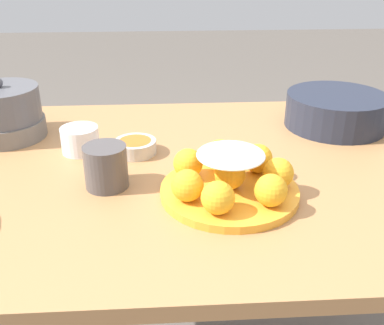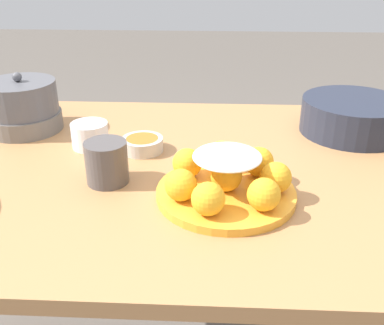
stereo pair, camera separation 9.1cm
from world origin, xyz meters
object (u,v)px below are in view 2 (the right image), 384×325
(warming_pot, at_px, (22,106))
(sauce_bowl, at_px, (142,144))
(cup_near, at_px, (107,162))
(serving_bowl, at_px, (353,115))
(cup_far, at_px, (90,135))
(dining_table, at_px, (164,206))
(cake_plate, at_px, (227,180))

(warming_pot, bearing_deg, sauce_bowl, -20.08)
(cup_near, bearing_deg, serving_bowl, 27.39)
(serving_bowl, xyz_separation_m, cup_far, (-0.65, -0.12, -0.02))
(dining_table, height_order, cake_plate, cake_plate)
(serving_bowl, xyz_separation_m, cup_near, (-0.57, -0.30, -0.00))
(dining_table, bearing_deg, cup_far, 153.80)
(serving_bowl, bearing_deg, cup_near, -152.61)
(dining_table, bearing_deg, sauce_bowl, 127.14)
(cup_far, height_order, warming_pot, warming_pot)
(sauce_bowl, xyz_separation_m, warming_pot, (-0.33, 0.12, 0.05))
(cake_plate, xyz_separation_m, warming_pot, (-0.52, 0.32, 0.03))
(sauce_bowl, relative_size, cup_far, 1.11)
(cake_plate, distance_m, serving_bowl, 0.48)
(serving_bowl, height_order, warming_pot, warming_pot)
(dining_table, height_order, warming_pot, warming_pot)
(cup_far, bearing_deg, cake_plate, -34.53)
(cake_plate, xyz_separation_m, cup_near, (-0.24, 0.05, 0.01))
(cake_plate, xyz_separation_m, cup_far, (-0.32, 0.22, -0.01))
(cup_near, height_order, cup_far, cup_near)
(serving_bowl, relative_size, warming_pot, 1.35)
(dining_table, relative_size, cake_plate, 4.62)
(cup_near, bearing_deg, dining_table, 38.21)
(cup_far, bearing_deg, warming_pot, 152.90)
(cup_near, bearing_deg, sauce_bowl, 72.47)
(cake_plate, height_order, cup_far, cake_plate)
(cup_near, relative_size, warming_pot, 0.45)
(dining_table, relative_size, sauce_bowl, 12.78)
(dining_table, xyz_separation_m, cup_near, (-0.10, -0.08, 0.15))
(dining_table, relative_size, warming_pot, 6.43)
(sauce_bowl, height_order, cup_near, cup_near)
(cup_far, distance_m, warming_pot, 0.23)
(dining_table, bearing_deg, warming_pot, 153.33)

